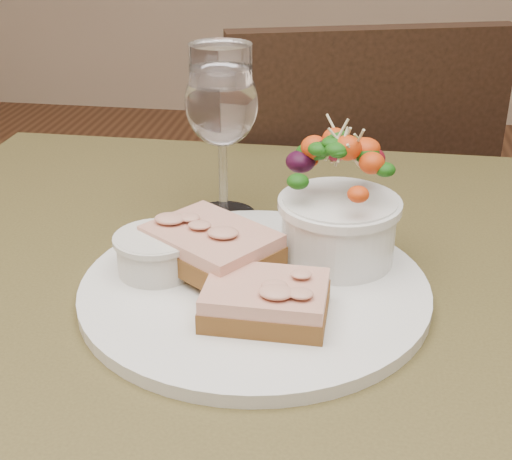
# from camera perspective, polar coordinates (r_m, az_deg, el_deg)

# --- Properties ---
(cafe_table) EXTENTS (0.80, 0.80, 0.75)m
(cafe_table) POSITION_cam_1_polar(r_m,az_deg,el_deg) (0.70, -1.49, -12.08)
(cafe_table) COLOR #41391C
(cafe_table) RESTS_ON ground
(chair_far) EXTENTS (0.53, 0.53, 0.90)m
(chair_far) POSITION_cam_1_polar(r_m,az_deg,el_deg) (1.43, 5.66, -7.48)
(chair_far) COLOR black
(chair_far) RESTS_ON ground
(dinner_plate) EXTENTS (0.31, 0.31, 0.01)m
(dinner_plate) POSITION_cam_1_polar(r_m,az_deg,el_deg) (0.64, -0.11, -4.71)
(dinner_plate) COLOR white
(dinner_plate) RESTS_ON cafe_table
(sandwich_front) EXTENTS (0.10, 0.08, 0.03)m
(sandwich_front) POSITION_cam_1_polar(r_m,az_deg,el_deg) (0.58, 0.79, -5.63)
(sandwich_front) COLOR #4E3014
(sandwich_front) RESTS_ON dinner_plate
(sandwich_back) EXTENTS (0.14, 0.13, 0.03)m
(sandwich_back) POSITION_cam_1_polar(r_m,az_deg,el_deg) (0.65, -3.60, -1.30)
(sandwich_back) COLOR #4E3014
(sandwich_back) RESTS_ON dinner_plate
(ramekin) EXTENTS (0.07, 0.07, 0.04)m
(ramekin) POSITION_cam_1_polar(r_m,az_deg,el_deg) (0.65, -7.98, -1.73)
(ramekin) COLOR silver
(ramekin) RESTS_ON dinner_plate
(salad_bowl) EXTENTS (0.11, 0.11, 0.13)m
(salad_bowl) POSITION_cam_1_polar(r_m,az_deg,el_deg) (0.65, 6.72, 2.31)
(salad_bowl) COLOR white
(salad_bowl) RESTS_ON dinner_plate
(garnish) EXTENTS (0.05, 0.04, 0.02)m
(garnish) POSITION_cam_1_polar(r_m,az_deg,el_deg) (0.71, -5.39, -0.27)
(garnish) COLOR #113509
(garnish) RESTS_ON dinner_plate
(wine_glass) EXTENTS (0.08, 0.08, 0.18)m
(wine_glass) POSITION_cam_1_polar(r_m,az_deg,el_deg) (0.74, -2.77, 9.69)
(wine_glass) COLOR white
(wine_glass) RESTS_ON cafe_table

